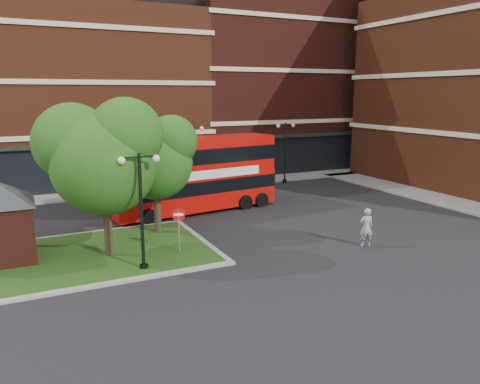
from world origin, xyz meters
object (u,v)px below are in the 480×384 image
car_white (208,177)px  bus (195,170)px  car_silver (112,190)px  woman (366,227)px

car_white → bus: bearing=158.2°
bus → car_silver: 7.32m
bus → car_white: size_ratio=2.36×
woman → bus: bearing=-48.8°
bus → car_silver: size_ratio=2.75×
bus → car_silver: bus is taller
car_silver → car_white: bearing=-86.6°
woman → car_silver: woman is taller
bus → car_white: 8.37m
woman → car_silver: (-9.25, 15.74, -0.27)m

